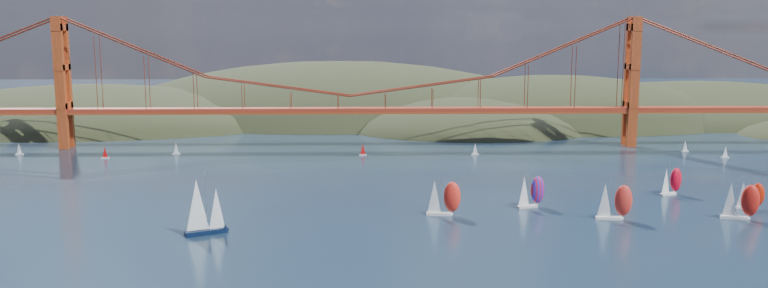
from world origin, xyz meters
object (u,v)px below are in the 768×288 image
(racer_1, at_px, (614,201))
(racer_4, at_px, (750,195))
(racer_3, at_px, (671,181))
(sloop_navy, at_px, (203,207))
(racer_2, at_px, (740,201))
(racer_0, at_px, (443,197))
(racer_rwb, at_px, (531,191))

(racer_1, bearing_deg, racer_4, 20.27)
(racer_3, height_order, racer_4, racer_3)
(sloop_navy, distance_m, racer_2, 140.05)
(racer_1, height_order, racer_2, racer_2)
(racer_0, distance_m, racer_1, 45.26)
(racer_0, bearing_deg, racer_3, 23.91)
(sloop_navy, relative_size, racer_4, 1.82)
(racer_2, bearing_deg, racer_1, -164.74)
(racer_4, bearing_deg, racer_0, -165.24)
(racer_rwb, bearing_deg, racer_2, -36.23)
(racer_2, xyz_separation_m, racer_4, (8.49, 11.14, -1.08))
(racer_4, bearing_deg, sloop_navy, -159.93)
(sloop_navy, bearing_deg, racer_1, -19.35)
(racer_0, distance_m, racer_3, 75.78)
(racer_4, height_order, racer_rwb, racer_rwb)
(racer_0, distance_m, racer_4, 87.23)
(sloop_navy, xyz_separation_m, racer_0, (60.98, 17.51, -1.84))
(racer_2, bearing_deg, racer_0, -168.21)
(racer_0, height_order, racer_rwb, racer_0)
(racer_1, bearing_deg, racer_0, 179.20)
(sloop_navy, relative_size, racer_3, 1.67)
(racer_1, height_order, racer_rwb, racer_1)
(racer_0, height_order, racer_4, racer_0)
(racer_2, bearing_deg, sloop_navy, -159.14)
(racer_0, relative_size, racer_rwb, 1.06)
(racer_0, height_order, racer_2, racer_2)
(racer_0, bearing_deg, sloop_navy, -158.12)
(racer_1, xyz_separation_m, racer_4, (42.14, 10.62, -1.02))
(racer_0, distance_m, racer_rwb, 27.15)
(racer_1, relative_size, racer_3, 1.15)
(racer_1, bearing_deg, racer_3, 52.99)
(racer_3, relative_size, racer_rwb, 0.93)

